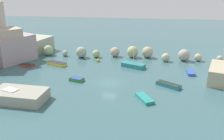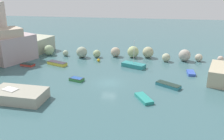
% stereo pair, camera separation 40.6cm
% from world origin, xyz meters
% --- Properties ---
extents(cove_water, '(160.00, 160.00, 0.00)m').
position_xyz_m(cove_water, '(0.00, 0.00, 0.00)').
color(cove_water, '#3A6066').
rests_on(cove_water, ground).
extents(rock_breakwater, '(43.29, 4.60, 2.58)m').
position_xyz_m(rock_breakwater, '(-0.27, 15.28, 1.14)').
color(rock_breakwater, tan).
rests_on(rock_breakwater, ground).
extents(stone_dock, '(8.06, 4.93, 1.59)m').
position_xyz_m(stone_dock, '(-11.96, -8.56, 0.80)').
color(stone_dock, '#9C9A89').
rests_on(stone_dock, ground).
extents(channel_buoy, '(0.67, 0.67, 0.67)m').
position_xyz_m(channel_buoy, '(-4.07, 11.55, 0.34)').
color(channel_buoy, gold).
rests_on(channel_buoy, cove_water).
extents(moored_boat_0, '(5.06, 3.61, 5.46)m').
position_xyz_m(moored_boat_0, '(3.67, 8.95, 0.43)').
color(moored_boat_0, teal).
rests_on(moored_boat_0, cove_water).
extents(moored_boat_1, '(1.32, 2.79, 0.48)m').
position_xyz_m(moored_boat_1, '(14.60, 6.41, 0.24)').
color(moored_boat_1, '#3152B6').
rests_on(moored_boat_1, cove_water).
extents(moored_boat_2, '(4.20, 3.47, 0.56)m').
position_xyz_m(moored_boat_2, '(9.99, -0.32, 0.28)').
color(moored_boat_2, teal).
rests_on(moored_boat_2, cove_water).
extents(moored_boat_3, '(2.72, 2.06, 0.53)m').
position_xyz_m(moored_boat_3, '(-5.75, 0.16, 0.28)').
color(moored_boat_3, '#338442').
rests_on(moored_boat_3, cove_water).
extents(moored_boat_4, '(3.03, 1.79, 0.45)m').
position_xyz_m(moored_boat_4, '(-18.04, 6.72, 0.22)').
color(moored_boat_4, '#C2382E').
rests_on(moored_boat_4, cove_water).
extents(moored_boat_6, '(5.91, 3.69, 1.72)m').
position_xyz_m(moored_boat_6, '(-13.94, -8.30, 0.61)').
color(moored_boat_6, navy).
rests_on(moored_boat_6, cove_water).
extents(moored_boat_7, '(2.96, 3.93, 0.47)m').
position_xyz_m(moored_boat_7, '(6.13, -5.82, 0.24)').
color(moored_boat_7, teal).
rests_on(moored_boat_7, cove_water).
extents(moored_boat_8, '(4.55, 2.96, 0.69)m').
position_xyz_m(moored_boat_8, '(-12.18, 8.12, 0.34)').
color(moored_boat_8, yellow).
rests_on(moored_boat_8, cove_water).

